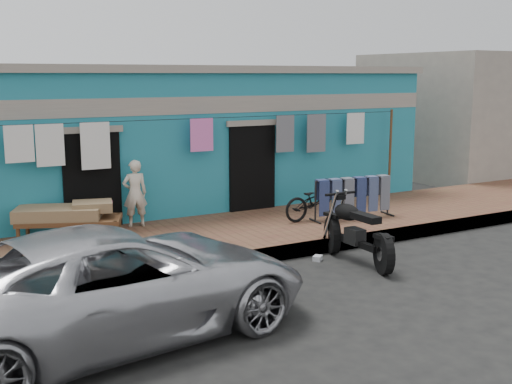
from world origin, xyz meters
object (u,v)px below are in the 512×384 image
Objects in this scene: bicycle at (317,196)px; motorcycle at (357,230)px; jeans_rack at (353,197)px; car at (115,282)px; seated_person at (135,193)px; charpoy at (70,221)px.

motorcycle is at bearing 161.55° from bicycle.
jeans_rack is (0.72, -0.27, -0.04)m from bicycle.
seated_person is (1.80, 4.50, 0.20)m from car.
car is at bearing 120.97° from bicycle.
bicycle is at bearing -10.63° from charpoy.
motorcycle is 0.95× the size of jeans_rack.
seated_person reaches higher than car.
seated_person is 4.40m from jeans_rack.
seated_person reaches higher than jeans_rack.
motorcycle is at bearing -126.12° from jeans_rack.
bicycle is 0.80× the size of jeans_rack.
car is 6.64m from jeans_rack.
seated_person is at bearing 68.90° from bicycle.
motorcycle is at bearing 134.04° from seated_person.
jeans_rack is at bearing 54.23° from motorcycle.
jeans_rack is at bearing 165.51° from seated_person.
seated_person is at bearing -29.77° from car.
bicycle is 2.30m from motorcycle.
motorcycle reaches higher than jeans_rack.
car is 3.85× the size of seated_person.
charpoy is (0.46, 4.15, -0.14)m from car.
car is 2.71× the size of jeans_rack.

